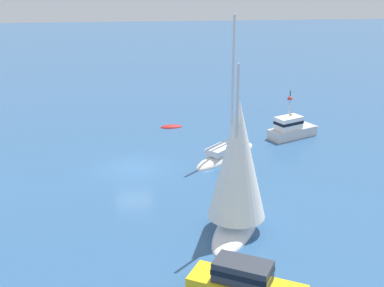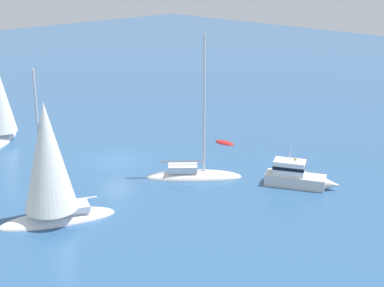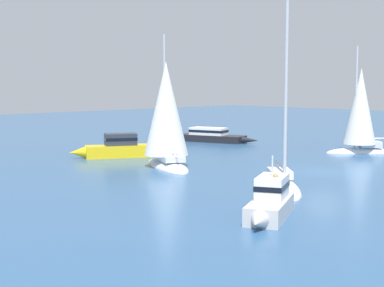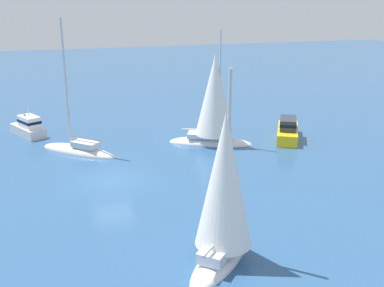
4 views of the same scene
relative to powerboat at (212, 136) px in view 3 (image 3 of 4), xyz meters
name	(u,v)px [view 3 (image 3 of 4)]	position (x,y,z in m)	size (l,w,h in m)	color
ground_plane	(323,172)	(-8.84, -18.93, -0.60)	(160.00, 160.00, 0.00)	#2D5684
powerboat	(212,136)	(0.00, 0.00, 0.00)	(4.21, 8.43, 1.41)	black
yacht	(361,115)	(2.33, -15.15, 2.64)	(5.51, 5.25, 9.46)	white
sailboat	(166,120)	(-14.68, -9.73, 2.72)	(4.75, 7.21, 9.89)	white
launch	(270,201)	(-21.71, -24.65, 0.14)	(5.04, 3.36, 2.73)	silver
sloop	(282,185)	(-15.63, -20.68, -0.40)	(5.94, 6.21, 10.86)	silver
cabin_cruiser	(115,148)	(-14.28, -3.07, 0.16)	(6.26, 4.18, 1.90)	yellow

